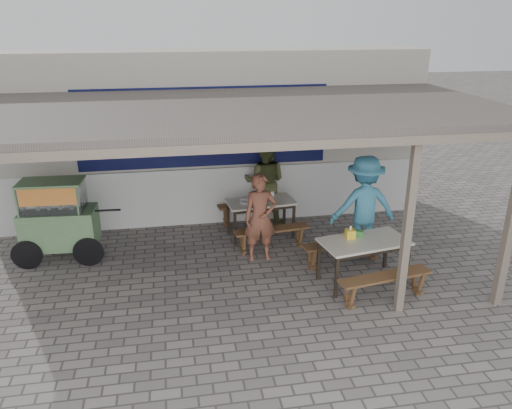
{
  "coord_description": "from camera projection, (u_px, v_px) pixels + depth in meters",
  "views": [
    {
      "loc": [
        -0.87,
        -6.9,
        4.15
      ],
      "look_at": [
        0.49,
        0.9,
        1.14
      ],
      "focal_mm": 35.0,
      "sensor_mm": 36.0,
      "label": 1
    }
  ],
  "objects": [
    {
      "name": "ground",
      "position": [
        236.0,
        292.0,
        7.97
      ],
      "size": [
        60.0,
        60.0,
        0.0
      ],
      "primitive_type": "plane",
      "color": "slate",
      "rests_on": "ground"
    },
    {
      "name": "back_wall",
      "position": [
        212.0,
        137.0,
        10.65
      ],
      "size": [
        9.0,
        1.28,
        3.5
      ],
      "color": "#B5AEA3",
      "rests_on": "ground"
    },
    {
      "name": "warung_roof",
      "position": [
        226.0,
        113.0,
        7.83
      ],
      "size": [
        9.0,
        4.21,
        2.81
      ],
      "color": "#544D48",
      "rests_on": "ground"
    },
    {
      "name": "table_left",
      "position": [
        261.0,
        205.0,
        9.78
      ],
      "size": [
        1.38,
        0.82,
        0.75
      ],
      "rotation": [
        0.0,
        0.0,
        0.12
      ],
      "color": "beige",
      "rests_on": "ground"
    },
    {
      "name": "bench_left_street",
      "position": [
        272.0,
        234.0,
        9.28
      ],
      "size": [
        1.43,
        0.44,
        0.45
      ],
      "rotation": [
        0.0,
        0.0,
        0.12
      ],
      "color": "brown",
      "rests_on": "ground"
    },
    {
      "name": "bench_left_wall",
      "position": [
        251.0,
        208.0,
        10.51
      ],
      "size": [
        1.43,
        0.44,
        0.45
      ],
      "rotation": [
        0.0,
        0.0,
        0.12
      ],
      "color": "brown",
      "rests_on": "ground"
    },
    {
      "name": "table_right",
      "position": [
        364.0,
        245.0,
        8.06
      ],
      "size": [
        1.52,
        0.96,
        0.75
      ],
      "rotation": [
        0.0,
        0.0,
        0.17
      ],
      "color": "beige",
      "rests_on": "ground"
    },
    {
      "name": "bench_right_street",
      "position": [
        385.0,
        282.0,
        7.61
      ],
      "size": [
        1.54,
        0.53,
        0.45
      ],
      "rotation": [
        0.0,
        0.0,
        0.17
      ],
      "color": "brown",
      "rests_on": "ground"
    },
    {
      "name": "bench_right_wall",
      "position": [
        343.0,
        247.0,
        8.75
      ],
      "size": [
        1.54,
        0.53,
        0.45
      ],
      "rotation": [
        0.0,
        0.0,
        0.17
      ],
      "color": "brown",
      "rests_on": "ground"
    },
    {
      "name": "vendor_cart",
      "position": [
        58.0,
        217.0,
        8.8
      ],
      "size": [
        1.88,
        0.79,
        1.48
      ],
      "rotation": [
        0.0,
        0.0,
        -0.06
      ],
      "color": "#628E5E",
      "rests_on": "ground"
    },
    {
      "name": "patron_street_side",
      "position": [
        260.0,
        218.0,
        8.8
      ],
      "size": [
        0.59,
        0.39,
        1.6
      ],
      "primitive_type": "imported",
      "rotation": [
        0.0,
        0.0,
        -0.01
      ],
      "color": "brown",
      "rests_on": "ground"
    },
    {
      "name": "patron_wall_side",
      "position": [
        265.0,
        182.0,
        10.34
      ],
      "size": [
        1.05,
        0.92,
        1.81
      ],
      "primitive_type": "imported",
      "rotation": [
        0.0,
        0.0,
        2.84
      ],
      "color": "#474C29",
      "rests_on": "ground"
    },
    {
      "name": "patron_right_table",
      "position": [
        364.0,
        206.0,
        9.01
      ],
      "size": [
        1.21,
        0.72,
        1.85
      ],
      "primitive_type": "imported",
      "rotation": [
        0.0,
        0.0,
        3.12
      ],
      "color": "teal",
      "rests_on": "ground"
    },
    {
      "name": "tissue_box",
      "position": [
        350.0,
        234.0,
        8.11
      ],
      "size": [
        0.15,
        0.15,
        0.14
      ],
      "primitive_type": "cube",
      "rotation": [
        0.0,
        0.0,
        -0.04
      ],
      "color": "yellow",
      "rests_on": "table_right"
    },
    {
      "name": "donation_box",
      "position": [
        358.0,
        234.0,
        8.16
      ],
      "size": [
        0.18,
        0.14,
        0.1
      ],
      "primitive_type": "cube",
      "rotation": [
        0.0,
        0.0,
        -0.3
      ],
      "color": "#377C37",
      "rests_on": "table_right"
    },
    {
      "name": "condiment_jar",
      "position": [
        272.0,
        194.0,
        9.98
      ],
      "size": [
        0.09,
        0.09,
        0.1
      ],
      "primitive_type": "cylinder",
      "color": "white",
      "rests_on": "table_left"
    },
    {
      "name": "condiment_bowl",
      "position": [
        244.0,
        202.0,
        9.61
      ],
      "size": [
        0.24,
        0.24,
        0.05
      ],
      "primitive_type": "imported",
      "rotation": [
        0.0,
        0.0,
        -0.08
      ],
      "color": "white",
      "rests_on": "table_left"
    }
  ]
}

